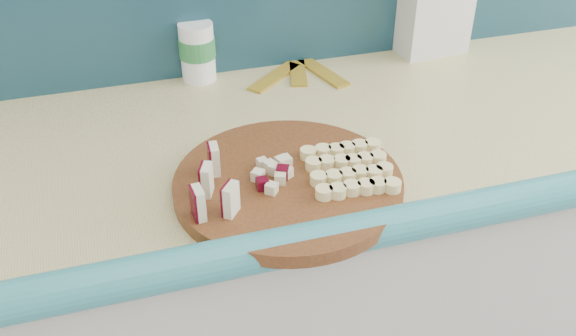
# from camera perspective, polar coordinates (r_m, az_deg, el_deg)

# --- Properties ---
(kitchen_counter) EXTENTS (2.20, 0.63, 0.91)m
(kitchen_counter) POSITION_cam_1_polar(r_m,az_deg,el_deg) (1.64, 17.75, -7.85)
(kitchen_counter) COLOR beige
(kitchen_counter) RESTS_ON ground
(cutting_board) EXTENTS (0.40, 0.40, 0.02)m
(cutting_board) POSITION_cam_1_polar(r_m,az_deg,el_deg) (1.02, 0.00, -1.46)
(cutting_board) COLOR #4A230F
(cutting_board) RESTS_ON kitchen_counter
(apple_wedges) EXTENTS (0.07, 0.14, 0.05)m
(apple_wedges) POSITION_cam_1_polar(r_m,az_deg,el_deg) (0.96, -6.78, -1.51)
(apple_wedges) COLOR beige
(apple_wedges) RESTS_ON cutting_board
(apple_chunks) EXTENTS (0.06, 0.06, 0.02)m
(apple_chunks) POSITION_cam_1_polar(r_m,az_deg,el_deg) (1.00, -1.27, -0.67)
(apple_chunks) COLOR #FBF0C8
(apple_chunks) RESTS_ON cutting_board
(banana_slices) EXTENTS (0.15, 0.15, 0.02)m
(banana_slices) POSITION_cam_1_polar(r_m,az_deg,el_deg) (1.02, 5.52, -0.01)
(banana_slices) COLOR #F4E295
(banana_slices) RESTS_ON cutting_board
(canister) EXTENTS (0.07, 0.07, 0.12)m
(canister) POSITION_cam_1_polar(r_m,az_deg,el_deg) (1.35, -8.07, 10.29)
(canister) COLOR white
(canister) RESTS_ON kitchen_counter
(banana_peel) EXTENTS (0.21, 0.18, 0.01)m
(banana_peel) POSITION_cam_1_polar(r_m,az_deg,el_deg) (1.38, 0.94, 8.44)
(banana_peel) COLOR #B69423
(banana_peel) RESTS_ON kitchen_counter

